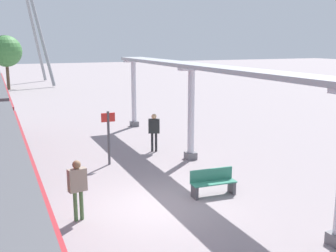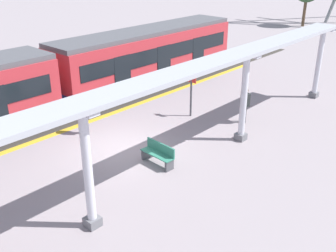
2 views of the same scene
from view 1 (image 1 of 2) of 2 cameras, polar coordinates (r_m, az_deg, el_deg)
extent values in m
plane|color=gray|center=(12.63, -1.30, -11.13)|extent=(176.00, 176.00, 0.00)
cube|color=gold|center=(11.90, -17.18, -13.16)|extent=(0.35, 30.43, 0.01)
cube|color=black|center=(8.10, -18.47, -12.30)|extent=(0.04, 1.10, 2.00)
cube|color=black|center=(17.73, -21.52, 2.29)|extent=(0.03, 11.66, 0.84)
cube|color=black|center=(14.72, -20.88, -1.68)|extent=(0.04, 1.10, 2.00)
cube|color=black|center=(17.83, -21.37, 0.51)|extent=(0.04, 1.10, 2.00)
cube|color=black|center=(20.95, -21.72, 2.05)|extent=(0.04, 1.10, 2.00)
cube|color=slate|center=(17.39, 3.19, -4.17)|extent=(0.44, 0.44, 0.30)
cylinder|color=silver|center=(16.97, 3.26, 1.96)|extent=(0.28, 0.28, 3.47)
cube|color=silver|center=(16.77, 3.33, 8.01)|extent=(1.10, 0.36, 0.12)
cube|color=slate|center=(24.16, -4.75, 0.32)|extent=(0.44, 0.44, 0.30)
cylinder|color=silver|center=(23.86, -4.83, 4.76)|extent=(0.28, 0.28, 3.47)
cube|color=silver|center=(23.71, -4.90, 9.07)|extent=(1.10, 0.36, 0.12)
cube|color=#A8AAB2|center=(13.03, 11.95, 7.34)|extent=(1.20, 24.50, 0.16)
cube|color=#317E66|center=(13.34, 6.43, -7.91)|extent=(1.52, 0.52, 0.04)
cube|color=#317E66|center=(13.43, 6.08, -6.77)|extent=(1.50, 0.14, 0.40)
cube|color=#4C4C51|center=(13.72, 8.93, -8.44)|extent=(0.12, 0.40, 0.42)
cube|color=#4C4C51|center=(13.15, 3.76, -9.23)|extent=(0.12, 0.40, 0.42)
cylinder|color=#4C4C51|center=(16.56, -8.32, -1.69)|extent=(0.10, 0.10, 2.20)
cube|color=red|center=(16.39, -8.41, 1.20)|extent=(0.56, 0.04, 0.36)
cylinder|color=#4C6D3F|center=(11.83, -12.04, -10.78)|extent=(0.11, 0.11, 0.86)
cylinder|color=#4C6D3F|center=(11.77, -12.85, -10.93)|extent=(0.11, 0.11, 0.86)
cube|color=gray|center=(11.53, -12.61, -7.40)|extent=(0.53, 0.31, 0.65)
sphere|color=#876144|center=(11.40, -12.71, -5.31)|extent=(0.23, 0.23, 0.23)
cylinder|color=black|center=(18.49, -1.68, -2.29)|extent=(0.11, 0.11, 0.86)
cylinder|color=black|center=(18.50, -2.23, -2.29)|extent=(0.11, 0.11, 0.86)
cube|color=#272B2B|center=(18.33, -1.97, 0.00)|extent=(0.55, 0.40, 0.65)
sphere|color=tan|center=(18.24, -1.98, 1.35)|extent=(0.23, 0.23, 0.23)
cylinder|color=brown|center=(45.91, -21.54, 6.45)|extent=(0.32, 0.32, 2.68)
sphere|color=#3F7C3D|center=(45.78, -21.79, 9.73)|extent=(3.23, 3.23, 3.23)
camera|label=2|loc=(16.18, 65.38, 15.39)|focal=42.77mm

